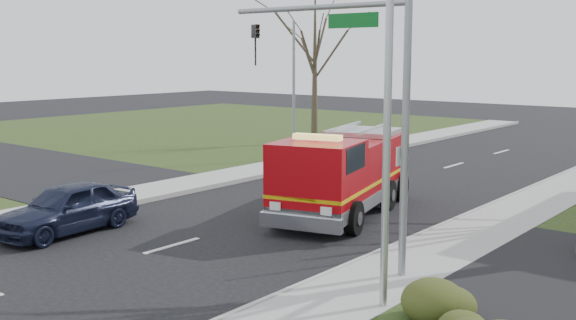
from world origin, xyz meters
The scene contains 10 objects.
ground centered at (0.00, 0.00, 0.00)m, with size 120.00×120.00×0.00m, color black.
sidewalk_right centered at (6.20, 0.00, 0.07)m, with size 2.40×80.00×0.15m, color #9C9C97.
sidewalk_left centered at (-6.20, 0.00, 0.07)m, with size 2.40×80.00×0.15m, color #9C9C97.
hedge_corner centered at (9.00, -1.00, 0.58)m, with size 2.80×2.00×0.90m, color #313B15.
bare_tree_left centered at (-10.00, 20.00, 5.56)m, with size 4.50×4.50×9.00m.
traffic_signal_mast centered at (5.21, 1.50, 4.71)m, with size 5.29×0.18×6.80m.
streetlight_pole centered at (7.14, -0.50, 4.55)m, with size 1.48×0.16×8.40m.
utility_pole_far centered at (-6.80, 14.00, 3.50)m, with size 0.14×0.14×7.00m, color gray.
fire_engine centered at (1.52, 6.24, 1.34)m, with size 4.34×7.76×2.97m.
parked_car_maroon centered at (-3.57, -1.00, 0.77)m, with size 1.81×4.50×1.53m, color #161B32.
Camera 1 is at (14.14, -12.19, 5.34)m, focal length 42.00 mm.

